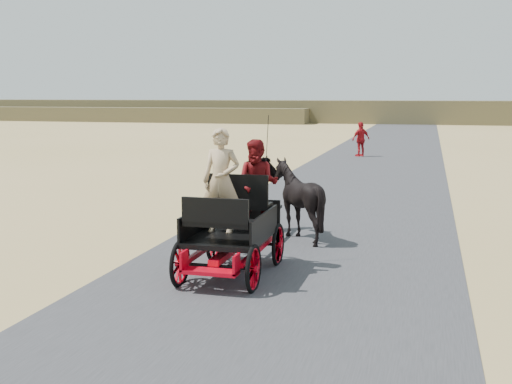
% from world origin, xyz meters
% --- Properties ---
extents(ground, '(140.00, 140.00, 0.00)m').
position_xyz_m(ground, '(0.00, 0.00, 0.00)').
color(ground, tan).
extents(road, '(6.00, 140.00, 0.01)m').
position_xyz_m(road, '(0.00, 0.00, 0.01)').
color(road, '#38383A').
rests_on(road, ground).
extents(ridge_far, '(140.00, 6.00, 2.40)m').
position_xyz_m(ridge_far, '(0.00, 62.00, 1.20)').
color(ridge_far, brown).
rests_on(ridge_far, ground).
extents(ridge_near, '(40.00, 4.00, 1.60)m').
position_xyz_m(ridge_near, '(-30.00, 58.00, 0.80)').
color(ridge_near, brown).
rests_on(ridge_near, ground).
extents(carriage, '(1.30, 2.40, 0.72)m').
position_xyz_m(carriage, '(-0.90, 1.88, 0.36)').
color(carriage, black).
rests_on(carriage, ground).
extents(horse_left, '(0.91, 2.01, 1.70)m').
position_xyz_m(horse_left, '(-1.45, 4.88, 0.85)').
color(horse_left, black).
rests_on(horse_left, ground).
extents(horse_right, '(1.37, 1.54, 1.70)m').
position_xyz_m(horse_right, '(-0.35, 4.88, 0.85)').
color(horse_right, black).
rests_on(horse_right, ground).
extents(driver_man, '(0.66, 0.43, 1.80)m').
position_xyz_m(driver_man, '(-1.10, 1.93, 1.62)').
color(driver_man, tan).
rests_on(driver_man, carriage).
extents(passenger_woman, '(0.77, 0.60, 1.58)m').
position_xyz_m(passenger_woman, '(-0.60, 2.48, 1.51)').
color(passenger_woman, '#660C0F').
rests_on(passenger_woman, carriage).
extents(pedestrian, '(1.03, 0.99, 1.73)m').
position_xyz_m(pedestrian, '(-0.97, 23.74, 0.86)').
color(pedestrian, '#AC131A').
rests_on(pedestrian, ground).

